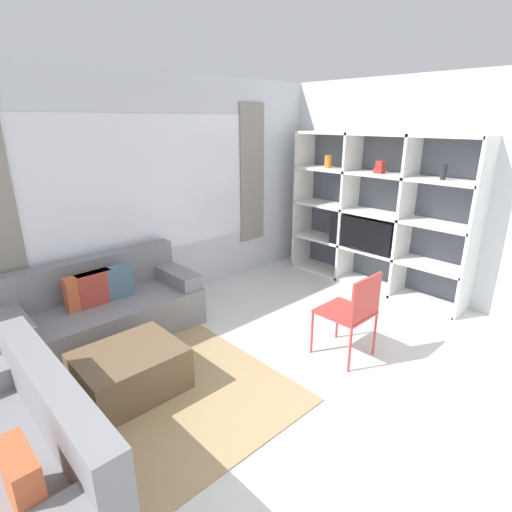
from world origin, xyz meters
TOP-DOWN VIEW (x-y plane):
  - ground_plane at (0.00, 0.00)m, footprint 16.00×16.00m
  - wall_back at (0.00, 3.13)m, footprint 6.42×0.11m
  - wall_right at (2.65, 1.55)m, footprint 0.07×4.29m
  - area_rug at (-1.30, 1.66)m, footprint 2.58×2.39m
  - shelving_unit at (2.43, 1.54)m, footprint 0.43×2.51m
  - couch_main at (-0.86, 2.67)m, footprint 1.92×0.83m
  - couch_side at (-2.08, 1.10)m, footprint 0.83×1.72m
  - ottoman at (-1.09, 1.65)m, footprint 0.82×0.66m
  - folding_chair at (0.68, 0.69)m, footprint 0.44×0.46m

SIDE VIEW (x-z plane):
  - ground_plane at x=0.00m, z-range 0.00..0.00m
  - area_rug at x=-1.30m, z-range 0.00..0.01m
  - ottoman at x=-1.09m, z-range 0.00..0.39m
  - couch_side at x=-2.08m, z-range -0.11..0.70m
  - couch_main at x=-0.86m, z-range -0.10..0.71m
  - folding_chair at x=0.68m, z-range 0.09..0.95m
  - shelving_unit at x=2.43m, z-range 0.00..2.03m
  - wall_right at x=2.65m, z-range 0.00..2.70m
  - wall_back at x=0.00m, z-range 0.01..2.71m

